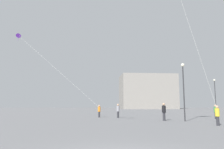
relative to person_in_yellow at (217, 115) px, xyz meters
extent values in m
cylinder|color=#2D2D33|center=(0.00, 0.00, -0.50)|extent=(0.23, 0.23, 0.71)
cylinder|color=yellow|center=(0.00, 0.00, 0.17)|extent=(0.34, 0.34, 0.62)
sphere|color=tan|center=(0.00, 0.00, 0.59)|extent=(0.23, 0.23, 0.23)
cylinder|color=#2D2D33|center=(-9.72, 12.16, -0.49)|extent=(0.24, 0.24, 0.74)
cylinder|color=orange|center=(-9.72, 12.16, 0.21)|extent=(0.36, 0.36, 0.65)
sphere|color=tan|center=(-9.72, 12.16, 0.65)|extent=(0.24, 0.24, 0.24)
cylinder|color=#2D2D33|center=(3.86, 8.35, -0.48)|extent=(0.25, 0.25, 0.75)
cylinder|color=#388C47|center=(3.86, 8.35, 0.22)|extent=(0.36, 0.36, 0.65)
sphere|color=tan|center=(3.86, 8.35, 0.67)|extent=(0.25, 0.25, 0.25)
cylinder|color=#2D2D33|center=(-7.30, 10.92, -0.46)|extent=(0.26, 0.26, 0.80)
cylinder|color=gray|center=(-7.30, 10.92, 0.29)|extent=(0.38, 0.38, 0.69)
sphere|color=tan|center=(-7.30, 10.92, 0.77)|extent=(0.26, 0.26, 0.26)
cylinder|color=#2D2D33|center=(-2.79, 5.68, -0.45)|extent=(0.27, 0.27, 0.82)
cylinder|color=black|center=(-2.79, 5.68, 0.33)|extent=(0.39, 0.39, 0.72)
sphere|color=tan|center=(-2.79, 5.68, 0.82)|extent=(0.27, 0.27, 0.27)
cone|color=purple|center=(-22.53, 16.31, 11.48)|extent=(0.84, 0.68, 0.63)
sphere|color=purple|center=(-22.60, 16.44, 11.27)|extent=(0.10, 0.10, 0.10)
sphere|color=purple|center=(-22.67, 16.56, 11.06)|extent=(0.10, 0.10, 0.10)
sphere|color=purple|center=(-22.74, 16.68, 10.85)|extent=(0.10, 0.10, 0.10)
cylinder|color=silver|center=(-16.12, 14.24, 5.96)|extent=(12.83, 4.17, 11.05)
cylinder|color=silver|center=(-1.87, -0.62, 6.17)|extent=(3.75, 1.27, 11.46)
cube|color=gray|center=(8.88, 82.70, 6.60)|extent=(24.62, 17.52, 14.91)
cylinder|color=#2D2D30|center=(-0.94, 4.78, 1.89)|extent=(0.12, 0.12, 5.49)
sphere|color=#EAE5C6|center=(-0.94, 4.78, 4.78)|extent=(0.36, 0.36, 0.36)
cylinder|color=#2D2D30|center=(9.50, 19.92, 1.97)|extent=(0.12, 0.12, 5.65)
sphere|color=#EAE5C6|center=(9.50, 19.92, 4.94)|extent=(0.36, 0.36, 0.36)
camera|label=1|loc=(-8.53, -17.58, 0.72)|focal=35.91mm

